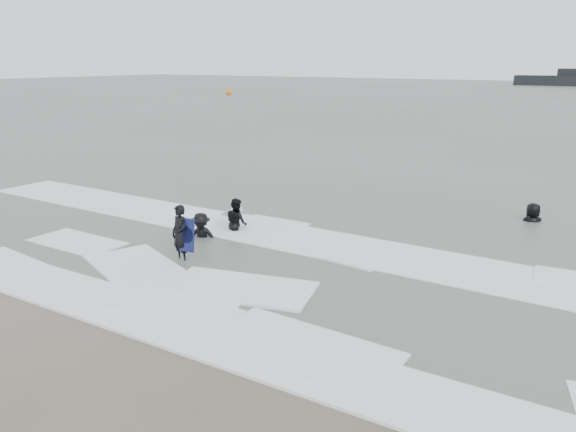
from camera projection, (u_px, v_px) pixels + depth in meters
The scene contains 9 objects.
ground at pixel (174, 310), 13.08m from camera, with size 320.00×320.00×0.00m, color brown.
sea at pixel (575, 101), 78.20m from camera, with size 320.00×320.00×0.00m, color #47544C.
surfer_centre at pixel (181, 261), 16.24m from camera, with size 0.62×0.41×1.70m, color black.
surfer_wading at pixel (237, 231), 19.11m from camera, with size 0.83×0.64×1.70m, color black.
surfer_breaker at pixel (202, 239), 18.24m from camera, with size 1.12×0.64×1.73m, color black.
surfer_right_far at pixel (532, 223), 20.11m from camera, with size 0.91×0.59×1.87m, color black.
surf_foam at pixel (264, 262), 16.08m from camera, with size 30.03×9.06×0.09m.
bodyboards at pixel (347, 229), 17.63m from camera, with size 12.24×9.15×1.25m.
buoy at pixel (229, 92), 93.14m from camera, with size 1.00×1.00×1.65m.
Camera 1 is at (8.67, -8.72, 5.62)m, focal length 35.00 mm.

